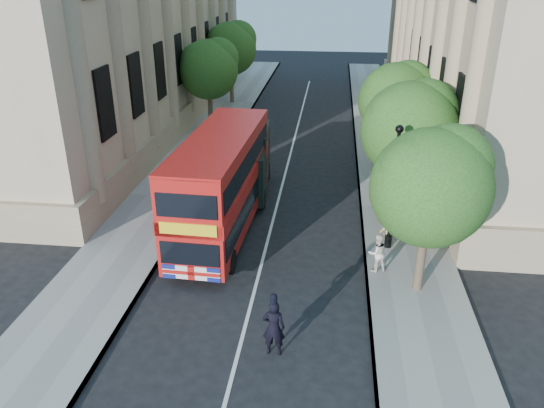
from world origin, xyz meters
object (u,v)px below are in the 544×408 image
(lamp_post, at_px, (393,193))
(police_constable, at_px, (274,328))
(box_van, at_px, (245,164))
(double_decker_bus, at_px, (221,182))
(woman_pedestrian, at_px, (377,253))

(lamp_post, height_order, police_constable, lamp_post)
(lamp_post, xyz_separation_m, police_constable, (-3.94, -6.90, -1.58))
(box_van, distance_m, police_constable, 12.46)
(double_decker_bus, height_order, woman_pedestrian, double_decker_bus)
(police_constable, distance_m, woman_pedestrian, 5.98)
(double_decker_bus, bearing_deg, box_van, 89.12)
(woman_pedestrian, bearing_deg, box_van, -69.04)
(lamp_post, height_order, double_decker_bus, lamp_post)
(box_van, bearing_deg, police_constable, -80.38)
(double_decker_bus, bearing_deg, woman_pedestrian, -20.04)
(lamp_post, relative_size, double_decker_bus, 0.55)
(woman_pedestrian, bearing_deg, lamp_post, -127.12)
(lamp_post, xyz_separation_m, double_decker_bus, (-7.04, 0.71, -0.15))
(lamp_post, relative_size, woman_pedestrian, 3.38)
(lamp_post, distance_m, woman_pedestrian, 2.60)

